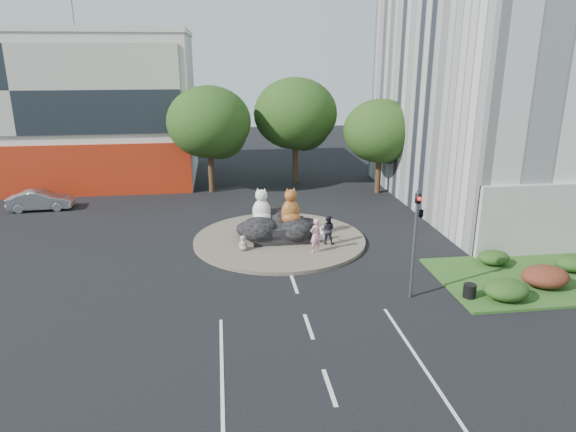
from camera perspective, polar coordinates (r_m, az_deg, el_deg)
name	(u,v)px	position (r m, az deg, el deg)	size (l,w,h in m)	color
ground	(309,327)	(21.12, 2.31, -12.17)	(120.00, 120.00, 0.00)	black
roundabout_island	(279,239)	(30.09, -0.95, -2.63)	(10.00, 10.00, 0.20)	brown
rock_plinth	(279,231)	(29.91, -0.96, -1.64)	(3.20, 2.60, 0.90)	black
shophouse_block	(40,108)	(48.47, -25.81, 10.75)	(25.20, 12.30, 17.40)	beige
grass_verge	(541,278)	(28.02, 26.27, -6.19)	(10.00, 6.00, 0.12)	#1D4918
tree_left	(210,125)	(40.47, -8.66, 9.92)	(6.46, 6.46, 8.27)	#382314
tree_mid	(296,117)	(42.88, 0.90, 10.94)	(6.84, 6.84, 8.76)	#382314
tree_right	(381,134)	(40.50, 10.29, 8.95)	(5.70, 5.70, 7.30)	#382314
hedge_near_green	(506,290)	(24.73, 23.10, -7.55)	(2.00, 1.60, 0.90)	#183812
hedge_red	(545,276)	(26.79, 26.69, -6.02)	(2.20, 1.76, 0.99)	#491713
hedge_mid_green	(573,263)	(29.36, 29.12, -4.59)	(1.80, 1.44, 0.81)	#183812
hedge_back_green	(494,258)	(28.49, 21.90, -4.32)	(1.60, 1.28, 0.72)	#183812
traffic_light	(418,221)	(22.78, 14.27, -0.51)	(0.44, 1.24, 5.00)	#595B60
street_lamp	(512,166)	(31.19, 23.66, 5.13)	(2.34, 0.22, 8.06)	#595B60
cat_white	(261,205)	(29.71, -2.96, 1.21)	(1.24, 1.07, 2.06)	silver
cat_tabby	(291,206)	(29.49, 0.30, 1.17)	(1.28, 1.11, 2.13)	#C46829
kitten_calico	(243,243)	(28.19, -5.02, -2.95)	(0.52, 0.45, 0.87)	beige
kitten_white	(322,233)	(29.63, 3.78, -1.88)	(0.53, 0.46, 0.89)	white
pedestrian_pink	(316,235)	(27.73, 3.08, -2.15)	(0.69, 0.45, 1.88)	pink
pedestrian_dark	(328,230)	(28.97, 4.43, -1.52)	(0.82, 0.64, 1.68)	black
parked_car	(40,200)	(39.95, -25.82, 1.59)	(1.49, 4.27, 1.41)	#9B9DA3
litter_bin	(470,291)	(24.40, 19.53, -7.84)	(0.57, 0.57, 0.62)	black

